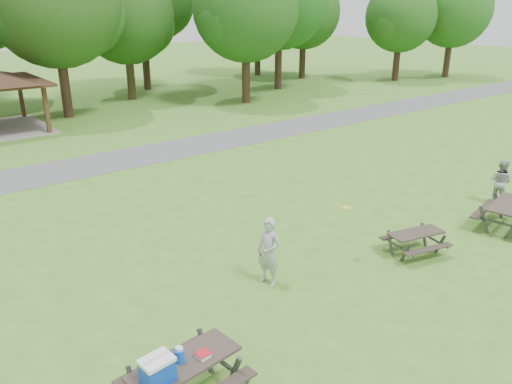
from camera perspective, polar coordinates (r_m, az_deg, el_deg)
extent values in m
plane|color=#3F7421|center=(12.83, 7.57, -11.46)|extent=(160.00, 160.00, 0.00)
cube|color=#4E4E51|center=(23.88, -16.84, 3.28)|extent=(120.00, 3.20, 0.02)
cube|color=#3D2516|center=(30.28, -22.82, 8.63)|extent=(0.22, 0.22, 2.60)
cube|color=#3A2315|center=(35.46, -25.27, 9.83)|extent=(0.22, 0.22, 2.60)
cylinder|color=#301E15|center=(34.31, -21.00, 11.33)|extent=(0.60, 0.60, 4.02)
sphere|color=#1A4212|center=(33.97, -22.13, 19.66)|extent=(8.00, 8.00, 8.00)
sphere|color=#174714|center=(34.83, -19.13, 18.68)|extent=(5.20, 5.20, 5.20)
sphere|color=#144815|center=(33.35, -24.63, 18.30)|extent=(4.80, 4.80, 4.80)
cylinder|color=#322416|center=(39.68, -14.13, 12.72)|extent=(0.60, 0.60, 3.43)
sphere|color=#194213|center=(39.36, -14.71, 18.97)|extent=(7.00, 7.00, 7.00)
sphere|color=#1D4A15|center=(40.31, -12.65, 18.16)|extent=(4.55, 4.55, 4.55)
sphere|color=#164614|center=(38.64, -16.49, 18.01)|extent=(4.20, 4.20, 4.20)
cylinder|color=#301F15|center=(37.06, -1.15, 13.07)|extent=(0.60, 0.60, 3.78)
sphere|color=#174413|center=(36.74, -1.21, 20.30)|extent=(7.40, 7.40, 7.40)
sphere|color=#1D4814|center=(38.00, 0.65, 19.20)|extent=(4.81, 4.81, 4.81)
sphere|color=#174614|center=(35.72, -3.02, 19.37)|extent=(4.44, 4.44, 4.44)
cylinder|color=#321F16|center=(43.46, 2.56, 14.45)|extent=(0.60, 0.60, 4.20)
sphere|color=#164D16|center=(44.65, 4.32, 20.18)|extent=(5.33, 5.33, 5.33)
sphere|color=#1D4413|center=(42.01, 1.03, 20.48)|extent=(4.92, 4.92, 4.92)
cylinder|color=black|center=(50.06, 5.32, 14.84)|extent=(0.60, 0.60, 3.57)
sphere|color=#194614|center=(49.81, 5.49, 19.80)|extent=(6.80, 6.80, 6.80)
sphere|color=#1E4E16|center=(51.10, 6.55, 19.02)|extent=(4.42, 4.42, 4.42)
sphere|color=#1C4814|center=(48.76, 4.40, 19.22)|extent=(4.08, 4.08, 4.08)
cylinder|color=black|center=(50.17, 15.75, 14.08)|extent=(0.60, 0.60, 3.36)
sphere|color=#184614|center=(49.92, 16.22, 18.72)|extent=(6.40, 6.40, 6.40)
sphere|color=#154112|center=(51.28, 16.88, 17.97)|extent=(4.16, 4.16, 4.16)
sphere|color=#1C4714|center=(48.80, 15.41, 18.20)|extent=(3.84, 3.84, 3.84)
cylinder|color=black|center=(44.02, -12.48, 14.31)|extent=(0.60, 0.60, 4.55)
sphere|color=#184614|center=(44.90, -10.83, 20.42)|extent=(5.46, 5.46, 5.46)
sphere|color=#1A4714|center=(42.91, -15.02, 20.39)|extent=(5.04, 5.04, 5.04)
cylinder|color=black|center=(52.15, 0.17, 15.54)|extent=(0.60, 0.60, 4.27)
sphere|color=#184313|center=(53.30, 1.59, 20.31)|extent=(5.20, 5.20, 5.20)
sphere|color=#144614|center=(50.82, -1.20, 20.52)|extent=(4.80, 4.80, 4.80)
cylinder|color=#321E16|center=(54.25, 21.02, 14.11)|extent=(0.60, 0.60, 3.67)
sphere|color=#194F16|center=(54.02, 21.66, 18.87)|extent=(7.20, 7.20, 7.20)
sphere|color=#1D4A15|center=(55.57, 22.21, 18.07)|extent=(4.68, 4.68, 4.68)
sphere|color=#1C4614|center=(52.70, 20.91, 18.36)|extent=(4.32, 4.32, 4.32)
cube|color=#302622|center=(9.43, -8.18, -18.75)|extent=(2.11, 1.01, 0.06)
cube|color=#2A241E|center=(10.08, -10.44, -18.35)|extent=(2.05, 0.50, 0.04)
cube|color=#434346|center=(9.79, -2.55, -19.92)|extent=(0.11, 0.43, 0.88)
cube|color=#434345|center=(10.31, -5.82, -17.61)|extent=(0.11, 0.43, 0.88)
cube|color=#464649|center=(10.02, -4.24, -18.59)|extent=(0.24, 1.65, 0.06)
cube|color=#0C39B6|center=(8.96, -11.20, -19.53)|extent=(0.55, 0.43, 0.40)
cube|color=white|center=(8.81, -11.31, -18.36)|extent=(0.58, 0.46, 0.07)
cylinder|color=silver|center=(8.76, -11.34, -17.96)|extent=(0.45, 0.08, 0.03)
cylinder|color=blue|center=(9.34, -8.73, -18.01)|extent=(0.18, 0.18, 0.25)
cylinder|color=silver|center=(9.25, -8.79, -17.27)|extent=(0.14, 0.14, 0.06)
cube|color=silver|center=(9.44, -6.08, -18.06)|extent=(0.25, 0.25, 0.08)
cube|color=red|center=(9.41, -6.09, -17.83)|extent=(0.26, 0.26, 0.02)
cube|color=#2D2620|center=(15.02, 17.86, -4.48)|extent=(1.72, 1.00, 0.04)
cube|color=#2A241E|center=(14.79, 19.09, -6.18)|extent=(1.62, 0.60, 0.04)
cube|color=black|center=(15.48, 16.47, -4.63)|extent=(1.62, 0.60, 0.04)
cube|color=#3C3C3E|center=(14.55, 16.74, -6.62)|extent=(0.13, 0.34, 0.70)
cube|color=#464649|center=(15.01, 15.10, -5.58)|extent=(0.13, 0.34, 0.70)
cube|color=#464548|center=(14.77, 15.91, -6.00)|extent=(0.36, 1.29, 0.04)
cube|color=#39393C|center=(15.34, 20.29, -5.61)|extent=(0.13, 0.34, 0.70)
cube|color=#3F3F42|center=(15.77, 18.63, -4.66)|extent=(0.13, 0.34, 0.70)
cube|color=#3C3C3E|center=(15.54, 19.46, -5.04)|extent=(0.36, 1.29, 0.04)
cube|color=#2F2822|center=(17.77, 26.82, -1.24)|extent=(2.16, 1.23, 0.06)
cube|color=#2B241F|center=(18.02, 24.61, -1.74)|extent=(2.05, 0.73, 0.04)
cube|color=#3F3E41|center=(17.28, 24.61, -2.95)|extent=(0.16, 0.43, 0.88)
cube|color=#3C3C3E|center=(17.18, 25.98, -3.18)|extent=(0.43, 1.63, 0.06)
cube|color=#3B3B3D|center=(18.71, 25.96, -1.42)|extent=(0.16, 0.43, 0.88)
cube|color=#3A3A3C|center=(18.62, 27.23, -1.63)|extent=(0.43, 1.63, 0.06)
cylinder|color=yellow|center=(14.00, 10.31, -1.78)|extent=(0.30, 0.30, 0.02)
imported|color=#A1A1A4|center=(12.73, 1.46, -6.83)|extent=(0.59, 0.75, 1.82)
imported|color=#969699|center=(19.97, 26.14, 1.08)|extent=(0.65, 0.82, 1.62)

